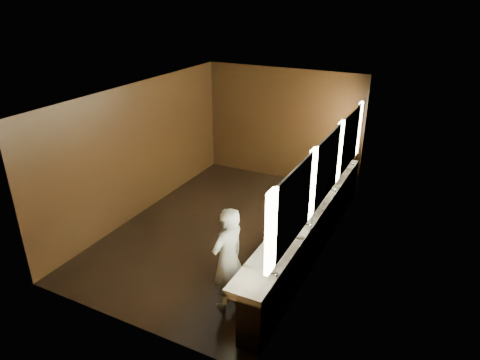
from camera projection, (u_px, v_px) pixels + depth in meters
name	position (u px, v px, depth m)	size (l,w,h in m)	color
floor	(225.00, 229.00, 8.72)	(6.00, 6.00, 0.00)	black
ceiling	(223.00, 93.00, 7.58)	(4.00, 6.00, 0.02)	#2D2D2B
wall_back	(282.00, 125.00, 10.60)	(4.00, 0.02, 2.80)	black
wall_front	(116.00, 242.00, 5.71)	(4.00, 0.02, 2.80)	black
wall_left	(141.00, 150.00, 8.97)	(0.02, 6.00, 2.80)	black
wall_right	(326.00, 186.00, 7.33)	(0.02, 6.00, 2.80)	black
sink_counter	(311.00, 229.00, 7.78)	(0.55, 5.40, 1.01)	black
mirror_band	(327.00, 167.00, 7.19)	(0.06, 5.03, 1.15)	#FEF5C5
person	(228.00, 259.00, 6.32)	(0.61, 0.40, 1.67)	#9BBAE7
trash_bin	(274.00, 272.00, 6.97)	(0.33, 0.33, 0.52)	black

